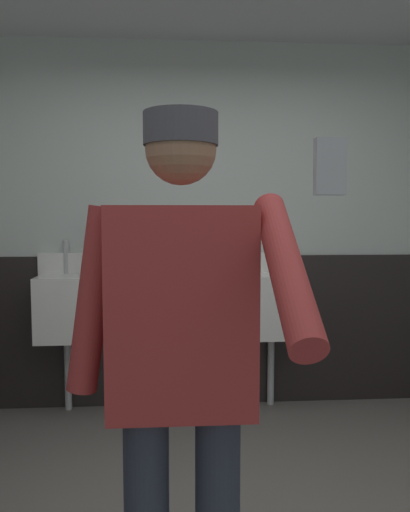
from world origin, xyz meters
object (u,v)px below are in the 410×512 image
object	(u,v)px
urinal_left	(64,307)
person	(182,354)
urinal_middle	(170,306)
urinal_right	(274,304)
cell_phone	(330,167)

from	to	relation	value
urinal_left	person	xyz separation A→B (m)	(0.79, -2.04, 0.23)
urinal_middle	urinal_right	bearing A→B (deg)	0.00
urinal_right	cell_phone	distance (m)	2.68
person	cell_phone	xyz separation A→B (m)	(0.28, -0.50, 0.51)
urinal_middle	urinal_right	world-z (taller)	same
person	urinal_left	bearing A→B (deg)	111.12
urinal_right	person	world-z (taller)	person
urinal_left	cell_phone	distance (m)	2.85
urinal_middle	urinal_right	distance (m)	0.75
urinal_middle	cell_phone	world-z (taller)	cell_phone
urinal_left	cell_phone	xyz separation A→B (m)	(1.07, -2.54, 0.74)
urinal_right	cell_phone	world-z (taller)	cell_phone
urinal_left	cell_phone	size ratio (longest dim) A/B	11.27
person	cell_phone	size ratio (longest dim) A/B	15.61
urinal_right	person	distance (m)	2.17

